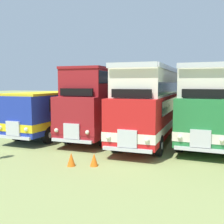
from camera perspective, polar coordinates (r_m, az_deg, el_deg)
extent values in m
cube|color=#1E339E|center=(20.06, -9.88, 0.65)|extent=(2.89, 10.92, 2.30)
cube|color=yellow|center=(20.12, -9.85, -1.05)|extent=(2.93, 10.96, 0.44)
cube|color=#19232D|center=(20.35, -9.32, 2.43)|extent=(2.83, 8.52, 0.76)
cube|color=#19232D|center=(15.71, -20.19, 1.29)|extent=(2.20, 0.18, 0.90)
cube|color=silver|center=(15.77, -20.29, -3.28)|extent=(0.90, 0.15, 0.80)
cube|color=silver|center=(15.83, -20.30, -5.08)|extent=(2.30, 0.22, 0.16)
sphere|color=#EAEACC|center=(15.18, -17.78, -3.54)|extent=(0.22, 0.22, 0.22)
sphere|color=#EAEACC|center=(16.37, -22.66, -3.04)|extent=(0.22, 0.22, 0.22)
cube|color=yellow|center=(19.98, -9.94, 4.14)|extent=(2.83, 10.52, 0.14)
cylinder|color=black|center=(16.43, -13.35, -4.76)|extent=(0.32, 1.05, 1.04)
cylinder|color=silver|center=(16.35, -12.92, -4.80)|extent=(0.03, 0.36, 0.36)
cylinder|color=black|center=(17.83, -19.44, -4.09)|extent=(0.32, 1.05, 1.04)
cylinder|color=silver|center=(17.93, -19.80, -4.05)|extent=(0.03, 0.36, 0.36)
cylinder|color=black|center=(22.83, -2.60, -1.60)|extent=(0.32, 1.05, 1.04)
cylinder|color=silver|center=(22.77, -2.26, -1.62)|extent=(0.03, 0.36, 0.36)
cylinder|color=black|center=(23.86, -7.65, -1.32)|extent=(0.32, 1.05, 1.04)
cylinder|color=silver|center=(23.94, -7.96, -1.30)|extent=(0.03, 0.36, 0.36)
cube|color=maroon|center=(18.57, -1.19, 0.32)|extent=(2.51, 10.06, 2.30)
cube|color=maroon|center=(18.64, -1.19, -1.52)|extent=(2.55, 10.10, 0.44)
cube|color=#19232D|center=(18.90, -0.76, 2.24)|extent=(2.53, 7.66, 0.76)
cube|color=#19232D|center=(14.00, -8.44, 1.06)|extent=(2.20, 0.10, 0.90)
cube|color=silver|center=(14.07, -8.58, -4.06)|extent=(0.90, 0.12, 0.80)
cube|color=silver|center=(14.14, -8.60, -6.07)|extent=(2.30, 0.14, 0.16)
sphere|color=#EAEACC|center=(13.66, -5.26, -4.32)|extent=(0.22, 0.22, 0.22)
sphere|color=#EAEACC|center=(14.50, -11.74, -3.82)|extent=(0.22, 0.22, 0.22)
cube|color=maroon|center=(18.71, -0.93, 6.19)|extent=(2.41, 9.16, 1.50)
cube|color=maroon|center=(18.73, -0.93, 8.69)|extent=(2.47, 9.26, 0.14)
cube|color=#19232D|center=(18.72, -0.93, 7.10)|extent=(2.45, 9.06, 0.68)
cube|color=black|center=(14.39, -7.57, 4.19)|extent=(1.90, 0.12, 0.40)
cylinder|color=black|center=(15.17, -1.72, -5.48)|extent=(0.28, 1.04, 1.04)
cylinder|color=silver|center=(15.12, -1.19, -5.52)|extent=(0.02, 0.36, 0.36)
cylinder|color=black|center=(16.14, -9.38, -4.87)|extent=(0.28, 1.04, 1.04)
cylinder|color=silver|center=(16.21, -9.85, -4.83)|extent=(0.02, 0.36, 0.36)
cylinder|color=black|center=(21.42, 4.78, -2.12)|extent=(0.28, 1.04, 1.04)
cylinder|color=silver|center=(21.38, 5.17, -2.14)|extent=(0.02, 0.36, 0.36)
cylinder|color=black|center=(22.11, -0.99, -1.85)|extent=(0.28, 1.04, 1.04)
cylinder|color=silver|center=(22.17, -1.36, -1.83)|extent=(0.02, 0.36, 0.36)
cube|color=red|center=(17.21, 8.49, -0.20)|extent=(2.57, 10.79, 2.30)
cube|color=silver|center=(17.28, 8.46, -2.18)|extent=(2.62, 10.83, 0.44)
cube|color=#19232D|center=(17.54, 8.78, 1.88)|extent=(2.59, 8.39, 0.76)
cube|color=#19232D|center=(11.99, 3.43, 0.29)|extent=(2.20, 0.12, 0.90)
cube|color=silver|center=(12.08, 3.24, -5.67)|extent=(0.90, 0.13, 0.80)
cube|color=silver|center=(12.16, 3.19, -8.00)|extent=(2.30, 0.16, 0.16)
sphere|color=#EAEACC|center=(11.85, 7.42, -5.94)|extent=(0.22, 0.22, 0.22)
sphere|color=#EAEACC|center=(12.35, -0.79, -5.40)|extent=(0.22, 0.22, 0.22)
cube|color=silver|center=(17.35, 8.75, 6.13)|extent=(2.47, 9.89, 1.50)
cube|color=silver|center=(12.39, 4.08, 9.96)|extent=(2.40, 0.12, 0.24)
cube|color=silver|center=(21.74, 11.10, 8.16)|extent=(2.40, 0.12, 0.24)
cube|color=silver|center=(17.18, 12.77, 8.72)|extent=(0.17, 9.87, 0.24)
cube|color=silver|center=(17.65, 4.93, 8.77)|extent=(0.17, 9.87, 0.24)
cube|color=#19232D|center=(17.35, 8.74, 5.14)|extent=(2.51, 9.79, 0.64)
cube|color=black|center=(12.41, 4.10, 3.95)|extent=(1.90, 0.13, 0.40)
cylinder|color=black|center=(13.52, 9.98, -7.01)|extent=(0.29, 1.04, 1.04)
cylinder|color=silver|center=(13.49, 10.61, -7.04)|extent=(0.02, 0.36, 0.36)
cylinder|color=black|center=(14.08, 0.67, -6.39)|extent=(0.29, 1.04, 1.04)
cylinder|color=silver|center=(14.13, 0.10, -6.34)|extent=(0.02, 0.36, 0.36)
cylinder|color=black|center=(20.70, 13.56, -2.55)|extent=(0.29, 1.04, 1.04)
cylinder|color=silver|center=(20.68, 13.97, -2.57)|extent=(0.02, 0.36, 0.36)
cylinder|color=black|center=(21.07, 7.33, -2.28)|extent=(0.29, 1.04, 1.04)
cylinder|color=silver|center=(21.11, 6.93, -2.27)|extent=(0.02, 0.36, 0.36)
cube|color=#237538|center=(17.49, 19.48, -0.38)|extent=(2.95, 9.88, 2.30)
cube|color=silver|center=(17.56, 19.41, -2.33)|extent=(2.99, 9.93, 0.44)
cube|color=#19232D|center=(17.83, 19.61, 1.67)|extent=(2.87, 7.49, 0.76)
cube|color=#19232D|center=(12.62, 18.49, 0.28)|extent=(2.20, 0.20, 0.90)
cube|color=silver|center=(12.70, 18.27, -5.39)|extent=(0.90, 0.16, 0.80)
cube|color=silver|center=(12.77, 18.18, -7.62)|extent=(2.30, 0.25, 0.16)
sphere|color=#EAEACC|center=(12.66, 22.34, -5.57)|extent=(0.22, 0.22, 0.22)
sphere|color=#EAEACC|center=(12.77, 14.22, -5.20)|extent=(0.22, 0.22, 0.22)
cube|color=silver|center=(17.64, 19.74, 5.85)|extent=(2.81, 8.98, 1.50)
cube|color=silver|center=(13.04, 18.92, 9.46)|extent=(2.40, 0.21, 0.24)
cube|color=silver|center=(21.59, 20.29, 7.92)|extent=(2.40, 0.21, 0.24)
cube|color=silver|center=(17.76, 15.92, 8.55)|extent=(0.51, 8.88, 0.24)
cube|color=#19232D|center=(17.64, 19.70, 4.87)|extent=(2.84, 8.88, 0.64)
cube|color=black|center=(13.06, 18.74, 3.75)|extent=(1.90, 0.21, 0.40)
cylinder|color=black|center=(14.54, 14.11, -6.18)|extent=(0.33, 1.05, 1.04)
cylinder|color=silver|center=(14.56, 13.52, -6.14)|extent=(0.04, 0.36, 0.36)
cylinder|color=black|center=(20.78, 16.62, -2.61)|extent=(0.33, 1.05, 1.04)
cylinder|color=silver|center=(20.79, 16.21, -2.59)|extent=(0.04, 0.36, 0.36)
cone|color=orange|center=(11.90, -8.65, -9.93)|extent=(0.36, 0.36, 0.58)
cone|color=orange|center=(11.79, -3.82, -10.08)|extent=(0.36, 0.36, 0.56)
cylinder|color=#8C704C|center=(29.81, -6.02, 0.17)|extent=(0.08, 0.08, 1.05)
cylinder|color=#8C704C|center=(27.48, 7.72, -0.35)|extent=(0.08, 0.08, 1.05)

